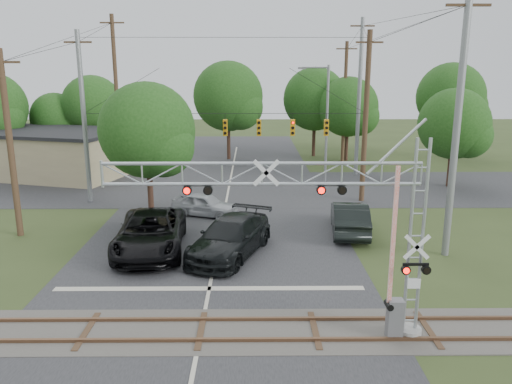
{
  "coord_description": "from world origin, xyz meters",
  "views": [
    {
      "loc": [
        1.8,
        -13.84,
        8.93
      ],
      "look_at": [
        1.98,
        7.5,
        3.7
      ],
      "focal_mm": 35.0,
      "sensor_mm": 36.0,
      "label": 1
    }
  ],
  "objects_px": {
    "commercial_building": "(34,152)",
    "streetlight": "(325,118)",
    "sedan_silver": "(205,205)",
    "crossing_gantry": "(323,218)",
    "car_dark": "(230,237)",
    "pickup_black": "(150,233)",
    "traffic_signal_span": "(238,120)"
  },
  "relations": [
    {
      "from": "crossing_gantry",
      "to": "sedan_silver",
      "type": "distance_m",
      "value": 16.07
    },
    {
      "from": "pickup_black",
      "to": "car_dark",
      "type": "relative_size",
      "value": 1.11
    },
    {
      "from": "traffic_signal_span",
      "to": "streetlight",
      "type": "bearing_deg",
      "value": 42.38
    },
    {
      "from": "car_dark",
      "to": "traffic_signal_span",
      "type": "bearing_deg",
      "value": 110.22
    },
    {
      "from": "commercial_building",
      "to": "sedan_silver",
      "type": "bearing_deg",
      "value": -23.36
    },
    {
      "from": "commercial_building",
      "to": "pickup_black",
      "type": "bearing_deg",
      "value": -38.41
    },
    {
      "from": "pickup_black",
      "to": "car_dark",
      "type": "bearing_deg",
      "value": -12.9
    },
    {
      "from": "sedan_silver",
      "to": "crossing_gantry",
      "type": "bearing_deg",
      "value": -139.5
    },
    {
      "from": "sedan_silver",
      "to": "commercial_building",
      "type": "xyz_separation_m",
      "value": [
        -16.16,
        13.27,
        1.24
      ]
    },
    {
      "from": "car_dark",
      "to": "sedan_silver",
      "type": "distance_m",
      "value": 7.18
    },
    {
      "from": "car_dark",
      "to": "streetlight",
      "type": "height_order",
      "value": "streetlight"
    },
    {
      "from": "sedan_silver",
      "to": "commercial_building",
      "type": "distance_m",
      "value": 20.95
    },
    {
      "from": "traffic_signal_span",
      "to": "pickup_black",
      "type": "distance_m",
      "value": 11.73
    },
    {
      "from": "pickup_black",
      "to": "streetlight",
      "type": "xyz_separation_m",
      "value": [
        10.94,
        16.07,
        4.24
      ]
    },
    {
      "from": "crossing_gantry",
      "to": "car_dark",
      "type": "bearing_deg",
      "value": 113.26
    },
    {
      "from": "car_dark",
      "to": "streetlight",
      "type": "bearing_deg",
      "value": 88.58
    },
    {
      "from": "commercial_building",
      "to": "streetlight",
      "type": "bearing_deg",
      "value": 8.01
    },
    {
      "from": "pickup_black",
      "to": "commercial_building",
      "type": "distance_m",
      "value": 24.1
    },
    {
      "from": "car_dark",
      "to": "sedan_silver",
      "type": "height_order",
      "value": "car_dark"
    },
    {
      "from": "traffic_signal_span",
      "to": "car_dark",
      "type": "height_order",
      "value": "traffic_signal_span"
    },
    {
      "from": "pickup_black",
      "to": "sedan_silver",
      "type": "distance_m",
      "value": 6.68
    },
    {
      "from": "pickup_black",
      "to": "commercial_building",
      "type": "xyz_separation_m",
      "value": [
        -14.01,
        19.59,
        0.98
      ]
    },
    {
      "from": "sedan_silver",
      "to": "commercial_building",
      "type": "relative_size",
      "value": 0.23
    },
    {
      "from": "crossing_gantry",
      "to": "streetlight",
      "type": "relative_size",
      "value": 1.14
    },
    {
      "from": "pickup_black",
      "to": "sedan_silver",
      "type": "relative_size",
      "value": 1.68
    },
    {
      "from": "pickup_black",
      "to": "streetlight",
      "type": "relative_size",
      "value": 0.76
    },
    {
      "from": "traffic_signal_span",
      "to": "car_dark",
      "type": "relative_size",
      "value": 3.04
    },
    {
      "from": "traffic_signal_span",
      "to": "pickup_black",
      "type": "relative_size",
      "value": 2.74
    },
    {
      "from": "crossing_gantry",
      "to": "pickup_black",
      "type": "relative_size",
      "value": 1.51
    },
    {
      "from": "pickup_black",
      "to": "car_dark",
      "type": "xyz_separation_m",
      "value": [
        4.05,
        -0.6,
        -0.06
      ]
    },
    {
      "from": "pickup_black",
      "to": "streetlight",
      "type": "distance_m",
      "value": 19.9
    },
    {
      "from": "commercial_building",
      "to": "streetlight",
      "type": "xyz_separation_m",
      "value": [
        24.95,
        -3.52,
        3.26
      ]
    }
  ]
}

